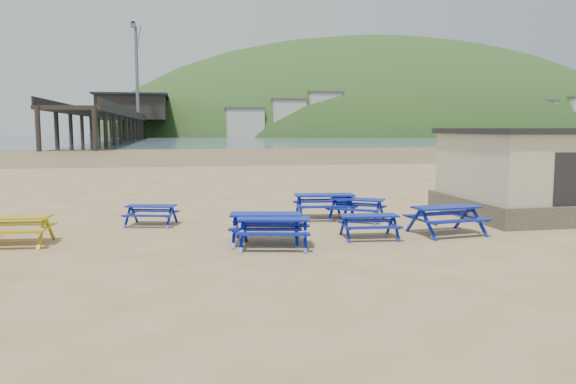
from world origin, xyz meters
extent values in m
plane|color=tan|center=(0.00, 0.00, 0.00)|extent=(400.00, 400.00, 0.00)
plane|color=olive|center=(0.00, 55.00, 0.00)|extent=(400.00, 400.00, 0.00)
plane|color=#485A67|center=(0.00, 170.00, 0.01)|extent=(400.00, 400.00, 0.00)
cube|color=navy|center=(-3.86, 1.57, 0.64)|extent=(1.67, 0.99, 0.04)
cube|color=navy|center=(-3.73, 2.07, 0.39)|extent=(1.57, 0.61, 0.04)
cube|color=navy|center=(-3.99, 1.06, 0.39)|extent=(1.57, 0.61, 0.04)
cube|color=navy|center=(3.01, 1.20, 0.73)|extent=(1.90, 1.56, 0.05)
cube|color=navy|center=(3.34, 1.71, 0.45)|extent=(1.65, 1.18, 0.05)
cube|color=navy|center=(2.69, 0.70, 0.45)|extent=(1.65, 1.18, 0.05)
cube|color=navy|center=(2.03, 1.82, 0.83)|extent=(2.12, 1.00, 0.06)
cube|color=navy|center=(2.10, 2.49, 0.51)|extent=(2.07, 0.49, 0.06)
cube|color=navy|center=(1.96, 1.14, 0.51)|extent=(2.07, 0.49, 0.06)
cube|color=navy|center=(-0.61, -1.91, 0.79)|extent=(2.05, 1.10, 0.05)
cube|color=navy|center=(-0.49, -1.27, 0.49)|extent=(1.96, 0.63, 0.05)
cube|color=navy|center=(-0.73, -2.55, 0.49)|extent=(1.96, 0.63, 0.05)
cube|color=navy|center=(2.39, -1.87, 0.66)|extent=(1.68, 0.78, 0.05)
cube|color=navy|center=(2.44, -1.33, 0.41)|extent=(1.64, 0.38, 0.05)
cube|color=navy|center=(2.34, -2.41, 0.41)|extent=(1.64, 0.38, 0.05)
cube|color=navy|center=(4.86, -1.71, 0.81)|extent=(2.10, 1.05, 0.06)
cube|color=navy|center=(4.77, -1.05, 0.50)|extent=(2.03, 0.55, 0.06)
cube|color=navy|center=(4.95, -2.37, 0.50)|extent=(2.03, 0.55, 0.06)
cube|color=#B09811|center=(-7.35, -0.94, 0.76)|extent=(1.91, 0.85, 0.05)
cube|color=#B09811|center=(-7.31, -0.32, 0.47)|extent=(1.88, 0.38, 0.05)
cube|color=#B09811|center=(-7.39, -1.56, 0.47)|extent=(1.88, 0.38, 0.05)
cube|color=#665B4C|center=(10.50, 1.00, 0.35)|extent=(7.40, 5.40, 0.70)
cube|color=beige|center=(10.50, 1.00, 1.85)|extent=(7.00, 5.00, 2.30)
cube|color=black|center=(10.50, 1.00, 3.05)|extent=(7.30, 5.30, 0.20)
cube|color=black|center=(9.00, -1.52, 1.40)|extent=(0.90, 0.06, 2.00)
cube|color=black|center=(-18.00, 175.00, 6.00)|extent=(9.00, 220.00, 0.60)
cube|color=black|center=(-18.00, 186.00, 10.00)|extent=(22.00, 30.00, 8.00)
cube|color=black|center=(-18.00, 186.00, 14.30)|extent=(24.00, 32.00, 0.60)
cylinder|color=slate|center=(-15.00, 164.00, 20.00)|extent=(1.00, 1.00, 28.00)
cube|color=slate|center=(-15.00, 178.00, 33.00)|extent=(0.60, 25.63, 12.38)
ellipsoid|color=#2D4C1E|center=(90.00, 230.00, -10.00)|extent=(264.00, 144.00, 108.00)
cube|color=navy|center=(-0.50, -2.56, 0.77)|extent=(2.01, 1.13, 0.05)
cube|color=navy|center=(-0.36, -1.94, 0.47)|extent=(1.91, 0.67, 0.05)
cube|color=navy|center=(-0.63, -3.18, 0.47)|extent=(1.91, 0.67, 0.05)
camera|label=1|loc=(-2.94, -17.02, 3.15)|focal=35.00mm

